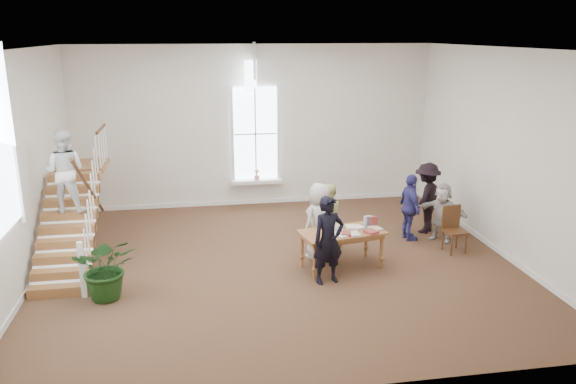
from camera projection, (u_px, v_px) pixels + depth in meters
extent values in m
plane|color=#412B19|center=(280.00, 263.00, 12.10)|extent=(10.00, 10.00, 0.00)
plane|color=beige|center=(255.00, 126.00, 15.74)|extent=(10.00, 0.00, 10.00)
plane|color=beige|center=(331.00, 239.00, 7.21)|extent=(10.00, 0.00, 10.00)
plane|color=beige|center=(20.00, 171.00, 10.69)|extent=(0.00, 9.00, 9.00)
plane|color=beige|center=(505.00, 153.00, 12.27)|extent=(0.00, 9.00, 9.00)
plane|color=white|center=(279.00, 49.00, 10.86)|extent=(10.00, 10.00, 0.00)
cube|color=white|center=(257.00, 181.00, 16.00)|extent=(1.45, 0.28, 0.10)
plane|color=white|center=(255.00, 134.00, 15.74)|extent=(2.60, 0.00, 2.60)
plane|color=white|center=(255.00, 76.00, 15.30)|extent=(0.60, 0.60, 0.85)
cube|color=white|center=(256.00, 201.00, 16.32)|extent=(10.00, 0.04, 0.12)
imported|color=pink|center=(257.00, 175.00, 15.92)|extent=(0.17, 0.17, 0.30)
cube|color=brown|center=(59.00, 290.00, 10.62)|extent=(1.10, 0.30, 0.20)
cube|color=brown|center=(61.00, 274.00, 10.85)|extent=(1.10, 0.30, 0.20)
cube|color=brown|center=(64.00, 258.00, 11.08)|extent=(1.10, 0.30, 0.20)
cube|color=brown|center=(66.00, 244.00, 11.31)|extent=(1.10, 0.30, 0.20)
cube|color=brown|center=(68.00, 229.00, 11.54)|extent=(1.10, 0.30, 0.20)
cube|color=brown|center=(70.00, 216.00, 11.77)|extent=(1.10, 0.30, 0.20)
cube|color=brown|center=(72.00, 202.00, 12.00)|extent=(1.10, 0.30, 0.20)
cube|color=brown|center=(73.00, 190.00, 12.23)|extent=(1.10, 0.30, 0.20)
cube|color=brown|center=(75.00, 177.00, 12.46)|extent=(1.10, 0.30, 0.20)
cube|color=brown|center=(82.00, 166.00, 13.30)|extent=(1.10, 1.20, 0.12)
cube|color=white|center=(82.00, 270.00, 10.43)|extent=(0.10, 0.10, 1.10)
cylinder|color=#3D2210|center=(89.00, 188.00, 11.38)|extent=(0.07, 2.74, 1.86)
imported|color=silver|center=(65.00, 171.00, 11.50)|extent=(0.94, 0.79, 1.72)
cube|color=brown|center=(342.00, 232.00, 11.69)|extent=(1.87, 1.19, 0.05)
cube|color=brown|center=(342.00, 236.00, 11.71)|extent=(1.73, 1.05, 0.10)
cylinder|color=brown|center=(314.00, 262.00, 11.24)|extent=(0.07, 0.07, 0.76)
cylinder|color=brown|center=(381.00, 251.00, 11.77)|extent=(0.07, 0.07, 0.76)
cylinder|color=brown|center=(302.00, 250.00, 11.84)|extent=(0.07, 0.07, 0.76)
cylinder|color=brown|center=(366.00, 241.00, 12.36)|extent=(0.07, 0.07, 0.76)
cube|color=silver|center=(350.00, 227.00, 11.90)|extent=(0.20, 0.28, 0.03)
cube|color=beige|center=(354.00, 234.00, 11.45)|extent=(0.21, 0.28, 0.05)
cube|color=tan|center=(338.00, 226.00, 11.92)|extent=(0.23, 0.22, 0.05)
cube|color=silver|center=(342.00, 236.00, 11.38)|extent=(0.29, 0.29, 0.03)
cube|color=#4C5972|center=(334.00, 231.00, 11.63)|extent=(0.24, 0.20, 0.04)
cube|color=maroon|center=(371.00, 232.00, 11.57)|extent=(0.31, 0.33, 0.05)
cube|color=white|center=(344.00, 235.00, 11.42)|extent=(0.25, 0.23, 0.03)
cube|color=#BFB299|center=(337.00, 234.00, 11.47)|extent=(0.21, 0.22, 0.05)
cube|color=silver|center=(332.00, 238.00, 11.28)|extent=(0.20, 0.26, 0.03)
cube|color=beige|center=(337.00, 229.00, 11.78)|extent=(0.25, 0.32, 0.03)
cube|color=tan|center=(375.00, 228.00, 11.79)|extent=(0.31, 0.35, 0.04)
cube|color=silver|center=(358.00, 227.00, 11.86)|extent=(0.25, 0.29, 0.04)
cube|color=#4C5972|center=(372.00, 229.00, 11.77)|extent=(0.18, 0.29, 0.03)
cube|color=maroon|center=(346.00, 234.00, 11.45)|extent=(0.22, 0.25, 0.06)
imported|color=black|center=(328.00, 240.00, 10.97)|extent=(0.73, 0.56, 1.77)
imported|color=beige|center=(319.00, 221.00, 12.18)|extent=(0.99, 0.89, 1.70)
imported|color=#E1DD8D|center=(327.00, 217.00, 12.73)|extent=(0.93, 0.86, 1.54)
imported|color=navy|center=(410.00, 207.00, 13.29)|extent=(0.44, 0.96, 1.61)
imported|color=black|center=(427.00, 198.00, 13.80)|extent=(1.28, 1.24, 1.75)
imported|color=#BEB2AB|center=(442.00, 212.00, 13.25)|extent=(1.21, 1.23, 1.41)
imported|color=#153410|center=(107.00, 267.00, 10.37)|extent=(1.15, 1.01, 1.24)
cube|color=#3D2210|center=(455.00, 232.00, 12.60)|extent=(0.51, 0.51, 0.05)
cube|color=#3D2210|center=(451.00, 217.00, 12.71)|extent=(0.46, 0.10, 0.54)
cylinder|color=#3D2210|center=(452.00, 246.00, 12.45)|extent=(0.04, 0.04, 0.48)
cylinder|color=#3D2210|center=(466.00, 244.00, 12.55)|extent=(0.04, 0.04, 0.48)
cylinder|color=#3D2210|center=(443.00, 240.00, 12.79)|extent=(0.04, 0.04, 0.48)
cylinder|color=#3D2210|center=(457.00, 238.00, 12.89)|extent=(0.04, 0.04, 0.48)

